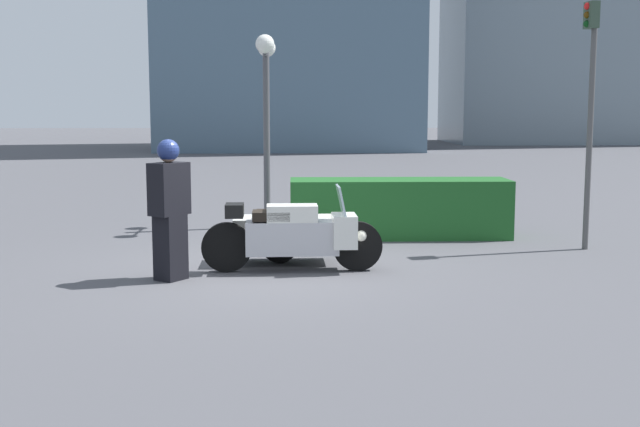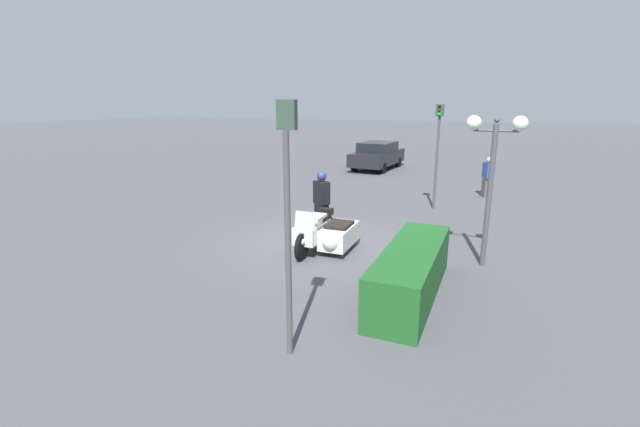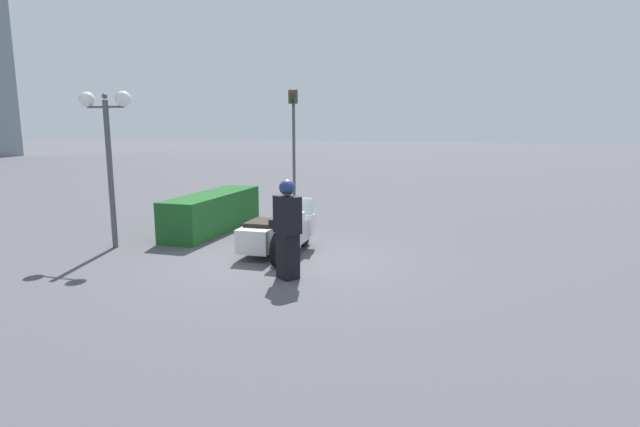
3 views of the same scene
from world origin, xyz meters
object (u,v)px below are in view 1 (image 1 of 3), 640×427
at_px(police_motorcycle, 294,233).
at_px(traffic_light_near, 590,91).
at_px(hedge_bush_curbside, 399,208).
at_px(twin_lamp_post, 266,81).
at_px(officer_rider, 169,206).

bearing_deg(police_motorcycle, traffic_light_near, 13.73).
xyz_separation_m(hedge_bush_curbside, twin_lamp_post, (-2.30, 1.25, 2.18)).
distance_m(police_motorcycle, traffic_light_near, 5.10).
distance_m(police_motorcycle, twin_lamp_post, 4.40).
bearing_deg(officer_rider, hedge_bush_curbside, -100.20).
distance_m(officer_rider, traffic_light_near, 6.63).
bearing_deg(twin_lamp_post, police_motorcycle, -82.48).
bearing_deg(traffic_light_near, police_motorcycle, 7.41).
relative_size(twin_lamp_post, traffic_light_near, 0.92).
xyz_separation_m(police_motorcycle, officer_rider, (-1.58, -0.83, 0.49)).
bearing_deg(police_motorcycle, hedge_bush_curbside, 53.05).
xyz_separation_m(police_motorcycle, traffic_light_near, (4.54, 1.22, 1.99)).
xyz_separation_m(officer_rider, twin_lamp_post, (1.09, 4.60, 1.72)).
relative_size(hedge_bush_curbside, traffic_light_near, 0.98).
relative_size(officer_rider, twin_lamp_post, 0.52).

